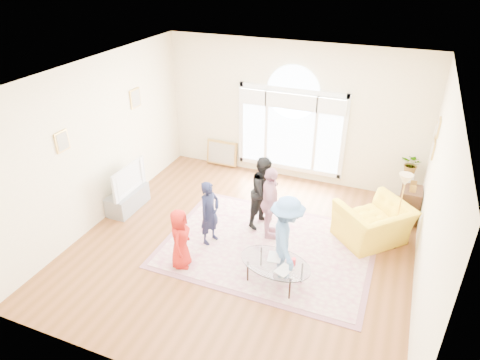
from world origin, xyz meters
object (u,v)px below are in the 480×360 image
at_px(tv_console, 128,200).
at_px(television, 125,178).
at_px(area_rug, 268,247).
at_px(coffee_table, 275,263).
at_px(armchair, 373,223).

xyz_separation_m(tv_console, television, (0.01, -0.00, 0.52)).
bearing_deg(area_rug, television, 176.90).
xyz_separation_m(coffee_table, armchair, (1.34, 1.79, -0.01)).
relative_size(coffee_table, armchair, 1.11).
xyz_separation_m(area_rug, armchair, (1.74, 0.93, 0.38)).
height_order(television, coffee_table, television).
relative_size(tv_console, television, 0.94).
bearing_deg(tv_console, area_rug, -3.09).
bearing_deg(coffee_table, tv_console, 174.60).
relative_size(tv_console, armchair, 0.83).
height_order(tv_console, armchair, armchair).
distance_m(tv_console, armchair, 5.00).
xyz_separation_m(area_rug, coffee_table, (0.40, -0.86, 0.39)).
bearing_deg(coffee_table, area_rug, 125.72).
bearing_deg(coffee_table, armchair, 63.72).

